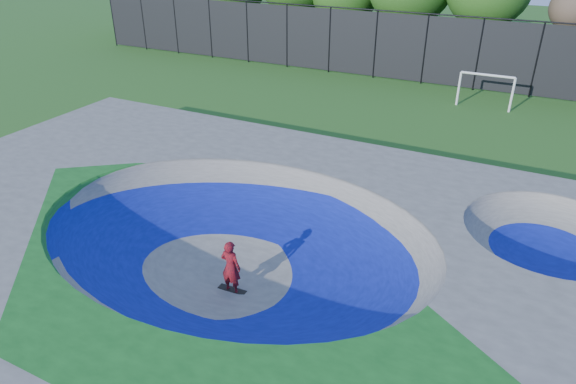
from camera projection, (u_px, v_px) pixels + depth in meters
ground at (236, 271)px, 14.16m from camera, size 120.00×120.00×0.00m
skate_deck at (234, 249)px, 13.81m from camera, size 22.00×14.00×1.50m
skater at (231, 267)px, 13.06m from camera, size 0.56×0.37×1.53m
skateboard at (232, 290)px, 13.40m from camera, size 0.79×0.24×0.05m
soccer_goal at (486, 85)px, 26.08m from camera, size 2.73×0.12×1.80m
fence at (425, 48)px, 29.81m from camera, size 48.09×0.09×4.04m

